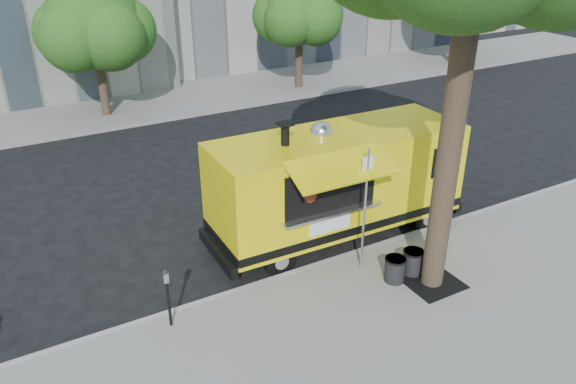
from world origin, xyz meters
name	(u,v)px	position (x,y,z in m)	size (l,w,h in m)	color
ground	(272,259)	(0.00, 0.00, 0.00)	(120.00, 120.00, 0.00)	black
sidewalk	(370,357)	(0.00, -4.00, 0.07)	(60.00, 6.00, 0.15)	gray
curb	(290,275)	(0.00, -0.93, 0.07)	(60.00, 0.14, 0.16)	#999993
far_sidewalk	(126,107)	(0.00, 13.50, 0.07)	(60.00, 5.00, 0.15)	gray
tree_well	(431,282)	(2.60, -2.80, 0.15)	(1.20, 1.20, 0.02)	black
far_tree_b	(93,23)	(-1.00, 12.70, 3.83)	(3.60, 3.60, 5.50)	#33261C
far_tree_c	(299,9)	(8.00, 12.40, 3.72)	(3.24, 3.24, 5.21)	#33261C
sign_post	(365,203)	(1.55, -1.55, 1.85)	(0.28, 0.06, 3.00)	silver
parking_meter	(167,291)	(-3.00, -1.35, 0.98)	(0.11, 0.11, 1.33)	black
food_truck	(337,182)	(1.97, 0.17, 1.57)	(6.80, 3.18, 3.33)	#FFE90D
trash_bin_left	(395,269)	(1.90, -2.34, 0.46)	(0.49, 0.49, 0.59)	black
trash_bin_right	(413,261)	(2.45, -2.31, 0.46)	(0.49, 0.49, 0.59)	black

